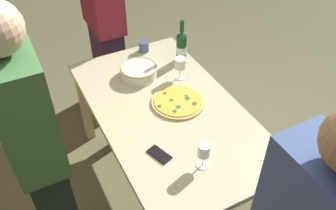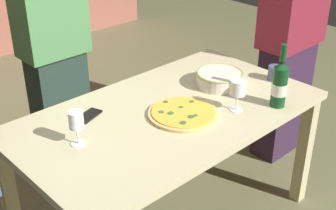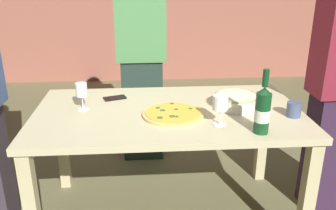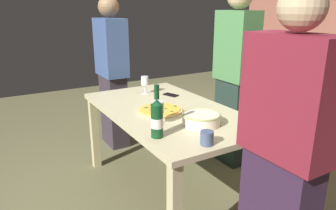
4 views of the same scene
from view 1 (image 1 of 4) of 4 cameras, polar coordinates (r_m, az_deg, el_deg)
ground_plane at (r=2.91m, az=-0.00°, el=-11.72°), size 8.00×8.00×0.00m
dining_table at (r=2.42m, az=-0.00°, el=-2.25°), size 1.60×0.90×0.75m
pizza at (r=2.39m, az=1.62°, el=0.55°), size 0.36×0.36×0.02m
serving_bowl at (r=2.62m, az=-4.68°, el=5.43°), size 0.27×0.27×0.08m
wine_bottle at (r=2.73m, az=2.14°, el=9.33°), size 0.08×0.08×0.34m
wine_glass_near_pizza at (r=2.55m, az=1.96°, el=6.52°), size 0.08×0.08×0.17m
wine_glass_by_bottle at (r=1.94m, az=5.74°, el=-7.34°), size 0.07×0.07×0.17m
cup_amber at (r=2.90m, az=-3.87°, el=9.31°), size 0.08×0.08×0.09m
cell_phone at (r=2.07m, az=-1.38°, el=-7.90°), size 0.16×0.11×0.01m
person_host at (r=3.17m, az=-10.11°, el=12.50°), size 0.46×0.24×1.65m
person_guest_right at (r=2.00m, az=-19.90°, el=-7.35°), size 0.39×0.24×1.75m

